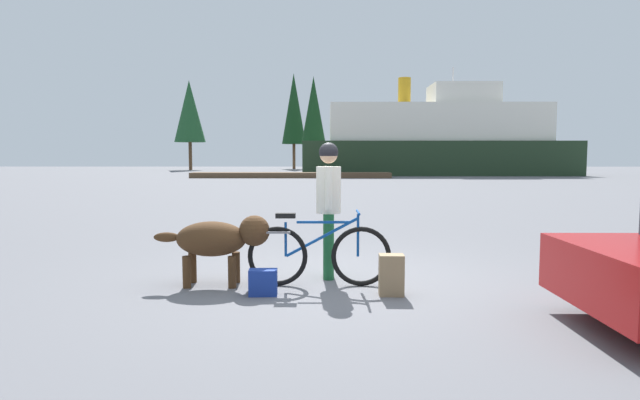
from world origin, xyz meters
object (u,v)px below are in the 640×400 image
object	(u,v)px
bicycle	(318,254)
handbag_pannier	(263,282)
person_cyclist	(329,196)
sailboat_moored	(451,168)
dog	(220,239)
backpack	(391,275)
ferry_boat	(436,141)

from	to	relation	value
bicycle	handbag_pannier	xyz separation A→B (m)	(-0.62, -0.44, -0.25)
person_cyclist	sailboat_moored	xyz separation A→B (m)	(11.87, 42.20, -0.52)
bicycle	dog	xyz separation A→B (m)	(-1.21, 0.03, 0.18)
bicycle	handbag_pannier	distance (m)	0.80
handbag_pannier	sailboat_moored	bearing A→B (deg)	73.67
bicycle	backpack	xyz separation A→B (m)	(0.84, -0.42, -0.16)
dog	backpack	bearing A→B (deg)	-12.50
bicycle	ferry_boat	world-z (taller)	ferry_boat
person_cyclist	dog	bearing A→B (deg)	-162.74
backpack	handbag_pannier	size ratio (longest dim) A/B	1.47
dog	bicycle	bearing A→B (deg)	-1.41
person_cyclist	bicycle	bearing A→B (deg)	-106.13
person_cyclist	handbag_pannier	distance (m)	1.48
bicycle	dog	distance (m)	1.22
dog	sailboat_moored	xyz separation A→B (m)	(13.21, 42.62, -0.03)
dog	sailboat_moored	distance (m)	44.62
person_cyclist	backpack	size ratio (longest dim) A/B	3.75
dog	ferry_boat	distance (m)	41.74
person_cyclist	dog	size ratio (longest dim) A/B	1.24
bicycle	ferry_boat	size ratio (longest dim) A/B	0.08
person_cyclist	sailboat_moored	size ratio (longest dim) A/B	0.18
bicycle	backpack	world-z (taller)	bicycle
sailboat_moored	backpack	bearing A→B (deg)	-104.53
backpack	dog	bearing A→B (deg)	167.50
bicycle	ferry_boat	xyz separation A→B (m)	(10.05, 40.15, 2.58)
ferry_boat	sailboat_moored	world-z (taller)	sailboat_moored
person_cyclist	ferry_boat	xyz separation A→B (m)	(9.92, 39.70, 1.91)
dog	backpack	xyz separation A→B (m)	(2.05, -0.45, -0.34)
bicycle	person_cyclist	xyz separation A→B (m)	(0.13, 0.45, 0.67)
backpack	ferry_boat	world-z (taller)	ferry_boat
bicycle	dog	size ratio (longest dim) A/B	1.23
backpack	ferry_boat	distance (m)	41.70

